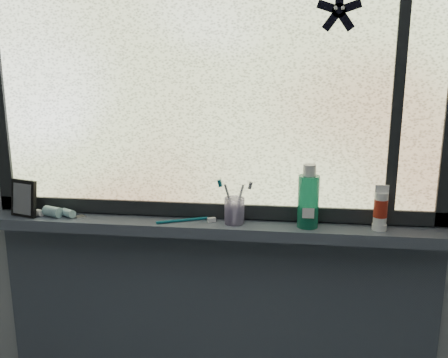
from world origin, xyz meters
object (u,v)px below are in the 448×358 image
at_px(vanity_mirror, 24,198).
at_px(toothbrush_cup, 234,211).
at_px(cream_tube, 381,206).
at_px(mouthwash_bottle, 308,196).

distance_m(vanity_mirror, toothbrush_cup, 0.76).
bearing_deg(toothbrush_cup, cream_tube, -0.50).
bearing_deg(cream_tube, toothbrush_cup, 179.50).
xyz_separation_m(vanity_mirror, mouthwash_bottle, (1.01, 0.01, 0.04)).
bearing_deg(vanity_mirror, cream_tube, 17.55).
relative_size(toothbrush_cup, cream_tube, 0.83).
xyz_separation_m(toothbrush_cup, mouthwash_bottle, (0.25, -0.00, 0.06)).
bearing_deg(cream_tube, mouthwash_bottle, 179.96).
xyz_separation_m(vanity_mirror, cream_tube, (1.24, 0.01, 0.02)).
height_order(toothbrush_cup, cream_tube, cream_tube).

